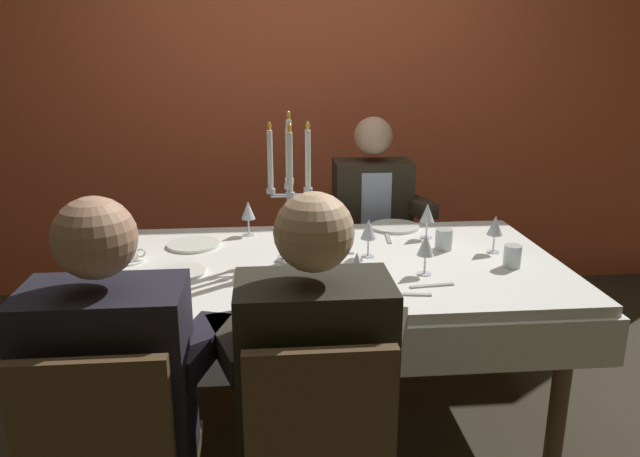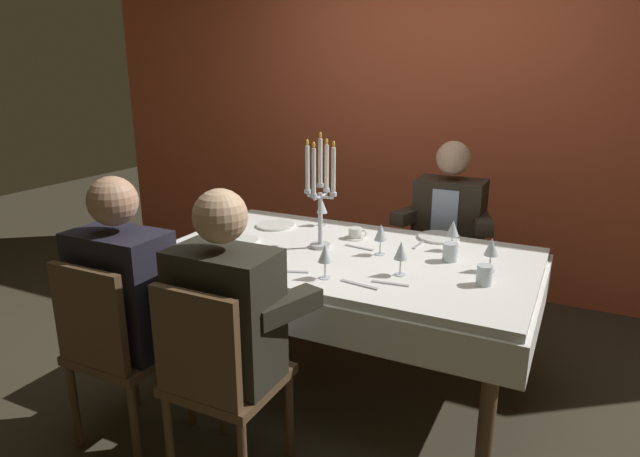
% 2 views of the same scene
% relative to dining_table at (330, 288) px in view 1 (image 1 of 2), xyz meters
% --- Properties ---
extents(ground_plane, '(12.00, 12.00, 0.00)m').
position_rel_dining_table_xyz_m(ground_plane, '(0.00, 0.00, -0.62)').
color(ground_plane, '#363022').
extents(back_wall, '(6.00, 0.12, 2.70)m').
position_rel_dining_table_xyz_m(back_wall, '(0.00, 1.66, 0.73)').
color(back_wall, '#D75B38').
rests_on(back_wall, ground_plane).
extents(dining_table, '(1.94, 1.14, 0.74)m').
position_rel_dining_table_xyz_m(dining_table, '(0.00, 0.00, 0.00)').
color(dining_table, white).
rests_on(dining_table, ground_plane).
extents(candelabra, '(0.19, 0.19, 0.62)m').
position_rel_dining_table_xyz_m(candelabra, '(-0.16, 0.02, 0.41)').
color(candelabra, silver).
rests_on(candelabra, dining_table).
extents(dinner_plate_0, '(0.23, 0.23, 0.01)m').
position_rel_dining_table_xyz_m(dinner_plate_0, '(-0.59, 0.26, 0.13)').
color(dinner_plate_0, white).
rests_on(dinner_plate_0, dining_table).
extents(dinner_plate_1, '(0.20, 0.20, 0.01)m').
position_rel_dining_table_xyz_m(dinner_plate_1, '(-0.60, -0.09, 0.13)').
color(dinner_plate_1, white).
rests_on(dinner_plate_1, dining_table).
extents(dinner_plate_2, '(0.24, 0.24, 0.01)m').
position_rel_dining_table_xyz_m(dinner_plate_2, '(0.37, 0.46, 0.13)').
color(dinner_plate_2, white).
rests_on(dinner_plate_2, dining_table).
extents(wine_glass_0, '(0.07, 0.07, 0.16)m').
position_rel_dining_table_xyz_m(wine_glass_0, '(0.17, 0.05, 0.23)').
color(wine_glass_0, silver).
rests_on(wine_glass_0, dining_table).
extents(wine_glass_1, '(0.07, 0.07, 0.16)m').
position_rel_dining_table_xyz_m(wine_glass_1, '(-0.34, 0.41, 0.23)').
color(wine_glass_1, silver).
rests_on(wine_glass_1, dining_table).
extents(wine_glass_2, '(0.07, 0.07, 0.16)m').
position_rel_dining_table_xyz_m(wine_glass_2, '(0.05, -0.37, 0.23)').
color(wine_glass_2, silver).
rests_on(wine_glass_2, dining_table).
extents(wine_glass_3, '(0.07, 0.07, 0.16)m').
position_rel_dining_table_xyz_m(wine_glass_3, '(0.72, 0.06, 0.24)').
color(wine_glass_3, silver).
rests_on(wine_glass_3, dining_table).
extents(wine_glass_4, '(0.07, 0.07, 0.16)m').
position_rel_dining_table_xyz_m(wine_glass_4, '(0.35, -0.18, 0.23)').
color(wine_glass_4, silver).
rests_on(wine_glass_4, dining_table).
extents(wine_glass_5, '(0.07, 0.07, 0.16)m').
position_rel_dining_table_xyz_m(wine_glass_5, '(0.48, 0.29, 0.24)').
color(wine_glass_5, silver).
rests_on(wine_glass_5, dining_table).
extents(water_tumbler_0, '(0.08, 0.08, 0.09)m').
position_rel_dining_table_xyz_m(water_tumbler_0, '(0.51, 0.11, 0.16)').
color(water_tumbler_0, silver).
rests_on(water_tumbler_0, dining_table).
extents(water_tumbler_1, '(0.07, 0.07, 0.09)m').
position_rel_dining_table_xyz_m(water_tumbler_1, '(0.72, -0.13, 0.16)').
color(water_tumbler_1, silver).
rests_on(water_tumbler_1, dining_table).
extents(coffee_cup_0, '(0.13, 0.12, 0.06)m').
position_rel_dining_table_xyz_m(coffee_cup_0, '(-0.83, 0.08, 0.15)').
color(coffee_cup_0, white).
rests_on(coffee_cup_0, dining_table).
extents(coffee_cup_1, '(0.13, 0.12, 0.06)m').
position_rel_dining_table_xyz_m(coffee_cup_1, '(-0.06, 0.26, 0.15)').
color(coffee_cup_1, white).
rests_on(coffee_cup_1, dining_table).
extents(coffee_cup_2, '(0.13, 0.12, 0.06)m').
position_rel_dining_table_xyz_m(coffee_cup_2, '(-0.70, -0.36, 0.15)').
color(coffee_cup_2, white).
rests_on(coffee_cup_2, dining_table).
extents(fork_0, '(0.02, 0.17, 0.01)m').
position_rel_dining_table_xyz_m(fork_0, '(-0.24, -0.31, 0.12)').
color(fork_0, '#B7B7BC').
rests_on(fork_0, dining_table).
extents(fork_1, '(0.17, 0.07, 0.01)m').
position_rel_dining_table_xyz_m(fork_1, '(-0.12, -0.38, 0.12)').
color(fork_1, '#B7B7BC').
rests_on(fork_1, dining_table).
extents(knife_2, '(0.19, 0.05, 0.01)m').
position_rel_dining_table_xyz_m(knife_2, '(0.23, -0.38, 0.12)').
color(knife_2, '#B7B7BC').
rests_on(knife_2, dining_table).
extents(knife_3, '(0.03, 0.19, 0.01)m').
position_rel_dining_table_xyz_m(knife_3, '(0.30, 0.31, 0.12)').
color(knife_3, '#B7B7BC').
rests_on(knife_3, dining_table).
extents(fork_4, '(0.17, 0.04, 0.01)m').
position_rel_dining_table_xyz_m(fork_4, '(0.03, 0.10, 0.12)').
color(fork_4, '#B7B7BC').
rests_on(fork_4, dining_table).
extents(fork_5, '(0.17, 0.04, 0.01)m').
position_rel_dining_table_xyz_m(fork_5, '(0.35, -0.31, 0.12)').
color(fork_5, '#B7B7BC').
rests_on(fork_5, dining_table).
extents(seated_diner_0, '(0.63, 0.48, 1.24)m').
position_rel_dining_table_xyz_m(seated_diner_0, '(-0.68, -0.89, 0.11)').
color(seated_diner_0, brown).
rests_on(seated_diner_0, ground_plane).
extents(seated_diner_1, '(0.63, 0.48, 1.24)m').
position_rel_dining_table_xyz_m(seated_diner_1, '(-0.14, -0.89, 0.11)').
color(seated_diner_1, brown).
rests_on(seated_diner_1, ground_plane).
extents(seated_diner_2, '(0.63, 0.48, 1.24)m').
position_rel_dining_table_xyz_m(seated_diner_2, '(0.33, 0.89, 0.11)').
color(seated_diner_2, brown).
rests_on(seated_diner_2, ground_plane).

